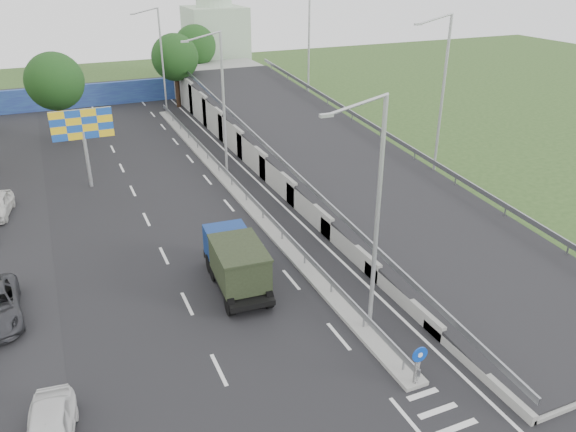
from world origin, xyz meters
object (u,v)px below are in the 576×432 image
sign_bollard (418,365)px  lamp_post_near (374,207)px  billboard (83,129)px  lamp_post_mid (221,98)px  dump_truck (236,261)px  parked_car_a (49,432)px  lamp_post_far (160,55)px  church (216,38)px

sign_bollard → lamp_post_near: 6.12m
billboard → sign_bollard: bearing=-70.8°
billboard → lamp_post_mid: bearing=-12.4°
lamp_post_near → lamp_post_mid: size_ratio=1.00×
billboard → dump_truck: size_ratio=0.94×
billboard → lamp_post_near: bearing=-67.5°
parked_car_a → dump_truck: bearing=45.8°
sign_bollard → lamp_post_mid: size_ratio=0.17×
dump_truck → billboard: bearing=111.3°
lamp_post_near → lamp_post_mid: (0.00, 20.00, 0.00)m
lamp_post_far → lamp_post_mid: bearing=-90.0°
lamp_post_mid → parked_car_a: size_ratio=2.57×
dump_truck → parked_car_a: dump_truck is taller
sign_bollard → parked_car_a: sign_bollard is taller
dump_truck → parked_car_a: 11.31m
parked_car_a → lamp_post_far: bearing=79.9°
lamp_post_near → dump_truck: size_ratio=1.72×
sign_bollard → dump_truck: 10.21m
lamp_post_far → dump_truck: bearing=-96.6°
lamp_post_near → lamp_post_far: same height
lamp_post_far → church: 17.15m
church → dump_truck: bearing=-106.0°
sign_bollard → church: (10.00, 57.83, 4.28)m
sign_bollard → lamp_post_far: lamp_post_far is taller
lamp_post_near → lamp_post_far: (0.00, 40.00, 0.00)m
lamp_post_far → dump_truck: lamp_post_far is taller
lamp_post_mid → billboard: size_ratio=1.83×
lamp_post_mid → lamp_post_far: size_ratio=1.00×
lamp_post_far → lamp_post_near: bearing=-90.0°
billboard → lamp_post_far: bearing=63.2°
lamp_post_mid → dump_truck: bearing=-105.4°
lamp_post_mid → church: 35.41m
dump_truck → lamp_post_far: bearing=87.3°
sign_bollard → church: church is taller
lamp_post_near → billboard: bearing=112.5°
lamp_post_far → billboard: bearing=-116.8°
lamp_post_far → sign_bollard: bearing=-90.1°
lamp_post_near → church: church is taller
lamp_post_near → billboard: 23.87m
sign_bollard → lamp_post_near: bearing=88.4°
lamp_post_near → dump_truck: lamp_post_near is taller
sign_bollard → church: size_ratio=0.12×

